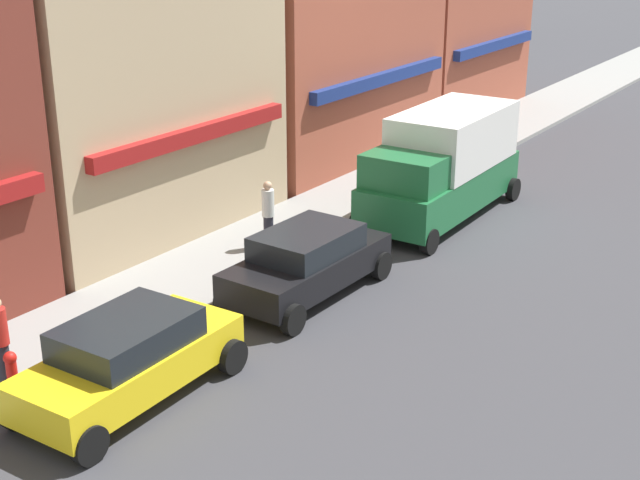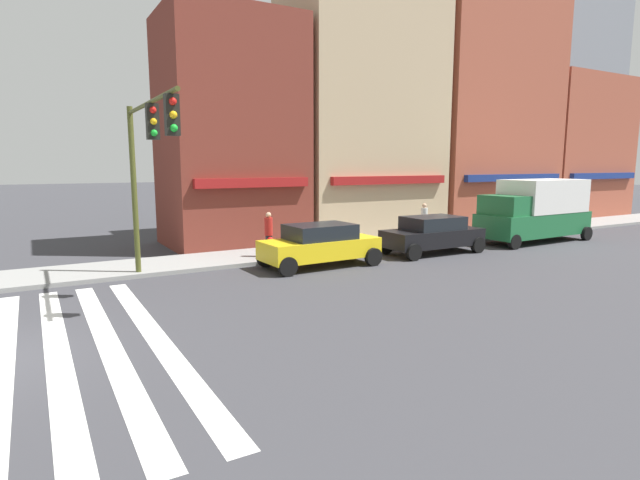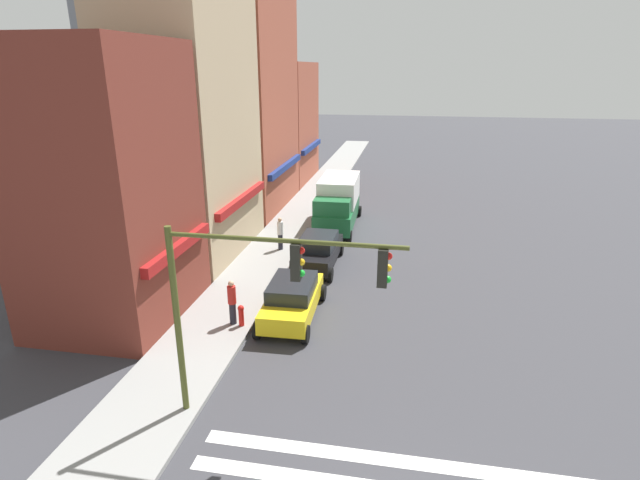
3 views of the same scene
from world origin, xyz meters
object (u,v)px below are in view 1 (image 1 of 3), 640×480
box_truck_green (443,163)px  sedan_black (307,261)px  fire_hydrant (12,371)px  pedestrian_white_shirt (268,213)px  pedestrian_red_jacket (0,340)px  sedan_yellow (129,358)px

box_truck_green → sedan_black: bearing=178.7°
box_truck_green → fire_hydrant: size_ratio=7.42×
fire_hydrant → pedestrian_white_shirt: bearing=4.5°
fire_hydrant → sedan_black: bearing=-14.0°
pedestrian_red_jacket → box_truck_green: bearing=153.1°
sedan_yellow → sedan_black: same height
sedan_yellow → sedan_black: 5.55m
fire_hydrant → box_truck_green: bearing=-7.2°
sedan_black → pedestrian_white_shirt: pedestrian_white_shirt is taller
box_truck_green → pedestrian_white_shirt: box_truck_green is taller
sedan_yellow → fire_hydrant: sedan_yellow is taller
pedestrian_white_shirt → fire_hydrant: size_ratio=2.10×
sedan_yellow → sedan_black: (5.55, 0.00, 0.00)m
sedan_black → box_truck_green: size_ratio=0.71×
sedan_black → pedestrian_white_shirt: 2.88m
sedan_yellow → pedestrian_red_jacket: pedestrian_red_jacket is taller
pedestrian_red_jacket → fire_hydrant: (-0.10, -0.37, -0.46)m
sedan_yellow → box_truck_green: size_ratio=0.71×
sedan_yellow → pedestrian_white_shirt: size_ratio=2.51×
sedan_yellow → pedestrian_white_shirt: pedestrian_white_shirt is taller
sedan_yellow → pedestrian_red_jacket: (-1.14, 2.07, 0.23)m
sedan_yellow → box_truck_green: bearing=-1.6°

